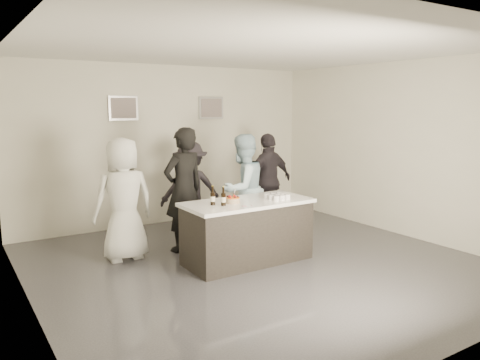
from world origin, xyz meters
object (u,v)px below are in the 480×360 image
at_px(bar_counter, 247,231).
at_px(person_guest_back, 191,188).
at_px(person_main_blue, 243,189).
at_px(person_guest_left, 124,199).
at_px(cake, 233,200).
at_px(person_guest_right, 269,180).
at_px(beer_bottle_a, 213,196).
at_px(person_main_black, 184,190).
at_px(beer_bottle_b, 223,196).

distance_m(bar_counter, person_guest_back, 1.81).
height_order(person_main_blue, person_guest_back, person_main_blue).
xyz_separation_m(person_main_blue, person_guest_left, (-1.93, 0.20, 0.00)).
distance_m(cake, person_guest_right, 2.24).
bearing_deg(beer_bottle_a, person_main_black, 88.14).
distance_m(bar_counter, person_main_blue, 1.07).
bearing_deg(cake, beer_bottle_a, 175.24).
bearing_deg(person_guest_left, person_guest_right, -172.05).
bearing_deg(person_guest_left, beer_bottle_b, 131.12).
height_order(bar_counter, person_main_black, person_main_black).
relative_size(bar_counter, cake, 9.09).
bearing_deg(beer_bottle_b, cake, 24.75).
relative_size(bar_counter, beer_bottle_a, 7.15).
xyz_separation_m(beer_bottle_b, person_guest_back, (0.45, 1.87, -0.21)).
height_order(cake, beer_bottle_b, beer_bottle_b).
xyz_separation_m(beer_bottle_b, person_main_black, (-0.07, 1.08, -0.07)).
height_order(person_main_blue, person_guest_left, person_guest_left).
bearing_deg(beer_bottle_a, person_main_blue, 38.83).
bearing_deg(beer_bottle_b, person_guest_right, 39.26).
height_order(bar_counter, person_main_blue, person_main_blue).
xyz_separation_m(bar_counter, cake, (-0.25, -0.00, 0.49)).
height_order(person_guest_right, person_guest_back, person_guest_right).
xyz_separation_m(person_guest_left, person_guest_back, (1.45, 0.72, -0.09)).
xyz_separation_m(beer_bottle_b, person_guest_left, (-1.00, 1.15, -0.13)).
bearing_deg(person_guest_right, person_guest_back, -17.68).
xyz_separation_m(beer_bottle_b, person_main_blue, (0.93, 0.95, -0.13)).
xyz_separation_m(person_main_black, person_main_blue, (1.00, -0.13, -0.06)).
bearing_deg(bar_counter, beer_bottle_b, -168.16).
height_order(cake, beer_bottle_a, beer_bottle_a).
bearing_deg(person_guest_right, cake, 35.45).
bearing_deg(person_main_blue, person_guest_back, -76.38).
distance_m(person_main_blue, person_guest_right, 1.14).
relative_size(beer_bottle_a, person_main_black, 0.14).
xyz_separation_m(beer_bottle_a, person_guest_back, (0.54, 1.75, -0.21)).
relative_size(cake, person_guest_back, 0.13).
height_order(person_main_black, person_guest_right, person_main_black).
distance_m(beer_bottle_b, person_guest_back, 1.94).
bearing_deg(person_guest_back, person_guest_right, -177.09).
relative_size(cake, person_main_black, 0.11).
xyz_separation_m(bar_counter, person_main_blue, (0.47, 0.85, 0.45)).
relative_size(person_main_blue, person_guest_back, 1.10).
xyz_separation_m(person_main_blue, person_guest_back, (-0.48, 0.92, -0.08)).
height_order(person_main_black, person_main_blue, person_main_black).
bearing_deg(beer_bottle_b, person_guest_back, 76.60).
relative_size(beer_bottle_a, person_guest_right, 0.15).
relative_size(beer_bottle_b, person_main_black, 0.14).
bearing_deg(bar_counter, person_main_blue, 60.89).
distance_m(beer_bottle_b, person_main_blue, 1.33).
bearing_deg(person_main_blue, beer_bottle_a, 24.74).
bearing_deg(beer_bottle_a, cake, -4.76).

